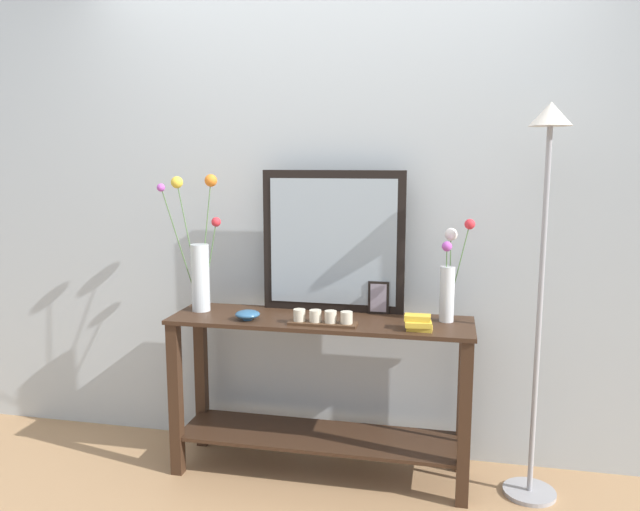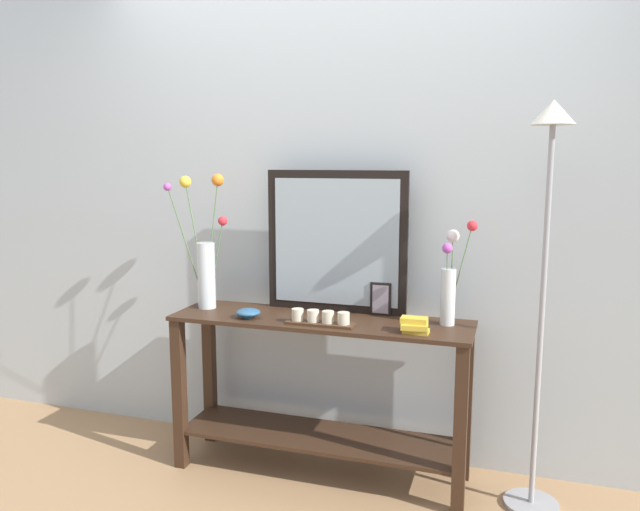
{
  "view_description": "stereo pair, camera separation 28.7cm",
  "coord_description": "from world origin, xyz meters",
  "px_view_note": "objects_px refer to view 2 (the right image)",
  "views": [
    {
      "loc": [
        0.59,
        -2.77,
        1.54
      ],
      "look_at": [
        0.0,
        0.0,
        1.09
      ],
      "focal_mm": 34.2,
      "sensor_mm": 36.0,
      "label": 1
    },
    {
      "loc": [
        0.87,
        -2.7,
        1.54
      ],
      "look_at": [
        0.0,
        0.0,
        1.09
      ],
      "focal_mm": 34.2,
      "sensor_mm": 36.0,
      "label": 2
    }
  ],
  "objects_px": {
    "tall_vase_left": "(206,259)",
    "book_stack": "(415,325)",
    "candle_tray": "(320,319)",
    "decorative_bowl": "(248,313)",
    "floor_lamp": "(546,241)",
    "console_table": "(320,381)",
    "picture_frame_small": "(381,299)",
    "vase_right": "(450,281)",
    "mirror_leaning": "(336,242)"
  },
  "relations": [
    {
      "from": "tall_vase_left",
      "to": "book_stack",
      "type": "bearing_deg",
      "value": -7.44
    },
    {
      "from": "candle_tray",
      "to": "decorative_bowl",
      "type": "bearing_deg",
      "value": 178.32
    },
    {
      "from": "book_stack",
      "to": "floor_lamp",
      "type": "height_order",
      "value": "floor_lamp"
    },
    {
      "from": "console_table",
      "to": "floor_lamp",
      "type": "bearing_deg",
      "value": 0.17
    },
    {
      "from": "picture_frame_small",
      "to": "book_stack",
      "type": "relative_size",
      "value": 1.29
    },
    {
      "from": "tall_vase_left",
      "to": "decorative_bowl",
      "type": "bearing_deg",
      "value": -24.25
    },
    {
      "from": "vase_right",
      "to": "picture_frame_small",
      "type": "distance_m",
      "value": 0.36
    },
    {
      "from": "vase_right",
      "to": "picture_frame_small",
      "type": "relative_size",
      "value": 2.95
    },
    {
      "from": "book_stack",
      "to": "mirror_leaning",
      "type": "bearing_deg",
      "value": 148.42
    },
    {
      "from": "tall_vase_left",
      "to": "candle_tray",
      "type": "xyz_separation_m",
      "value": [
        0.66,
        -0.14,
        -0.22
      ]
    },
    {
      "from": "mirror_leaning",
      "to": "floor_lamp",
      "type": "height_order",
      "value": "floor_lamp"
    },
    {
      "from": "console_table",
      "to": "mirror_leaning",
      "type": "height_order",
      "value": "mirror_leaning"
    },
    {
      "from": "console_table",
      "to": "decorative_bowl",
      "type": "height_order",
      "value": "decorative_bowl"
    },
    {
      "from": "tall_vase_left",
      "to": "decorative_bowl",
      "type": "relative_size",
      "value": 5.81
    },
    {
      "from": "mirror_leaning",
      "to": "candle_tray",
      "type": "xyz_separation_m",
      "value": [
        0.0,
        -0.27,
        -0.32
      ]
    },
    {
      "from": "floor_lamp",
      "to": "tall_vase_left",
      "type": "bearing_deg",
      "value": 178.77
    },
    {
      "from": "console_table",
      "to": "book_stack",
      "type": "bearing_deg",
      "value": -12.6
    },
    {
      "from": "picture_frame_small",
      "to": "vase_right",
      "type": "bearing_deg",
      "value": -11.14
    },
    {
      "from": "vase_right",
      "to": "picture_frame_small",
      "type": "xyz_separation_m",
      "value": [
        -0.34,
        0.07,
        -0.12
      ]
    },
    {
      "from": "tall_vase_left",
      "to": "picture_frame_small",
      "type": "xyz_separation_m",
      "value": [
        0.89,
        0.11,
        -0.17
      ]
    },
    {
      "from": "console_table",
      "to": "candle_tray",
      "type": "relative_size",
      "value": 4.55
    },
    {
      "from": "picture_frame_small",
      "to": "mirror_leaning",
      "type": "bearing_deg",
      "value": 175.74
    },
    {
      "from": "console_table",
      "to": "vase_right",
      "type": "distance_m",
      "value": 0.79
    },
    {
      "from": "picture_frame_small",
      "to": "book_stack",
      "type": "xyz_separation_m",
      "value": [
        0.21,
        -0.25,
        -0.05
      ]
    },
    {
      "from": "tall_vase_left",
      "to": "floor_lamp",
      "type": "distance_m",
      "value": 1.63
    },
    {
      "from": "decorative_bowl",
      "to": "candle_tray",
      "type": "bearing_deg",
      "value": -1.68
    },
    {
      "from": "picture_frame_small",
      "to": "candle_tray",
      "type": "bearing_deg",
      "value": -132.07
    },
    {
      "from": "vase_right",
      "to": "floor_lamp",
      "type": "distance_m",
      "value": 0.46
    },
    {
      "from": "picture_frame_small",
      "to": "tall_vase_left",
      "type": "bearing_deg",
      "value": -172.94
    },
    {
      "from": "picture_frame_small",
      "to": "book_stack",
      "type": "height_order",
      "value": "picture_frame_small"
    },
    {
      "from": "tall_vase_left",
      "to": "mirror_leaning",
      "type": "bearing_deg",
      "value": 10.98
    },
    {
      "from": "console_table",
      "to": "vase_right",
      "type": "relative_size",
      "value": 3.01
    },
    {
      "from": "vase_right",
      "to": "decorative_bowl",
      "type": "xyz_separation_m",
      "value": [
        -0.93,
        -0.18,
        -0.18
      ]
    },
    {
      "from": "console_table",
      "to": "decorative_bowl",
      "type": "bearing_deg",
      "value": -164.23
    },
    {
      "from": "tall_vase_left",
      "to": "picture_frame_small",
      "type": "relative_size",
      "value": 4.19
    },
    {
      "from": "candle_tray",
      "to": "book_stack",
      "type": "relative_size",
      "value": 2.52
    },
    {
      "from": "tall_vase_left",
      "to": "floor_lamp",
      "type": "relative_size",
      "value": 0.38
    },
    {
      "from": "console_table",
      "to": "candle_tray",
      "type": "xyz_separation_m",
      "value": [
        0.04,
        -0.1,
        0.34
      ]
    },
    {
      "from": "decorative_bowl",
      "to": "floor_lamp",
      "type": "distance_m",
      "value": 1.39
    },
    {
      "from": "console_table",
      "to": "picture_frame_small",
      "type": "relative_size",
      "value": 8.89
    },
    {
      "from": "console_table",
      "to": "vase_right",
      "type": "bearing_deg",
      "value": 7.73
    },
    {
      "from": "tall_vase_left",
      "to": "candle_tray",
      "type": "bearing_deg",
      "value": -12.18
    },
    {
      "from": "candle_tray",
      "to": "vase_right",
      "type": "bearing_deg",
      "value": 18.23
    },
    {
      "from": "candle_tray",
      "to": "book_stack",
      "type": "xyz_separation_m",
      "value": [
        0.44,
        -0.0,
        0.01
      ]
    },
    {
      "from": "vase_right",
      "to": "book_stack",
      "type": "height_order",
      "value": "vase_right"
    },
    {
      "from": "candle_tray",
      "to": "book_stack",
      "type": "bearing_deg",
      "value": -0.08
    },
    {
      "from": "picture_frame_small",
      "to": "floor_lamp",
      "type": "relative_size",
      "value": 0.09
    },
    {
      "from": "mirror_leaning",
      "to": "decorative_bowl",
      "type": "relative_size",
      "value": 6.07
    },
    {
      "from": "book_stack",
      "to": "tall_vase_left",
      "type": "bearing_deg",
      "value": 172.56
    },
    {
      "from": "vase_right",
      "to": "candle_tray",
      "type": "xyz_separation_m",
      "value": [
        -0.56,
        -0.19,
        -0.18
      ]
    }
  ]
}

